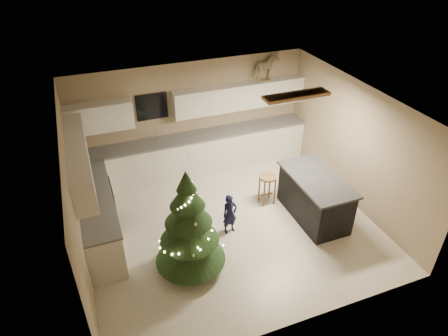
% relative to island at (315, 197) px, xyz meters
% --- Properties ---
extents(ground_plane, '(5.50, 5.50, 0.00)m').
position_rel_island_xyz_m(ground_plane, '(-1.69, 0.35, -0.48)').
color(ground_plane, beige).
extents(room_shell, '(5.52, 5.02, 2.61)m').
position_rel_island_xyz_m(room_shell, '(-1.67, 0.35, 1.27)').
color(room_shell, '#998867').
rests_on(room_shell, ground_plane).
extents(cabinetry, '(5.50, 3.20, 2.00)m').
position_rel_island_xyz_m(cabinetry, '(-2.60, 2.00, 0.28)').
color(cabinetry, silver).
rests_on(cabinetry, ground_plane).
extents(island, '(0.90, 1.70, 0.95)m').
position_rel_island_xyz_m(island, '(0.00, 0.00, 0.00)').
color(island, black).
rests_on(island, ground_plane).
extents(bar_stool, '(0.35, 0.35, 0.67)m').
position_rel_island_xyz_m(bar_stool, '(-0.68, 0.76, 0.03)').
color(bar_stool, brown).
rests_on(bar_stool, ground_plane).
extents(christmas_tree, '(1.27, 1.23, 2.03)m').
position_rel_island_xyz_m(christmas_tree, '(-2.76, -0.44, 0.35)').
color(christmas_tree, '#3F2816').
rests_on(christmas_tree, ground_plane).
extents(toddler, '(0.33, 0.24, 0.85)m').
position_rel_island_xyz_m(toddler, '(-1.77, 0.17, -0.05)').
color(toddler, black).
rests_on(toddler, ground_plane).
extents(rocking_horse, '(0.71, 0.52, 0.57)m').
position_rel_island_xyz_m(rocking_horse, '(0.11, 2.67, 1.81)').
color(rocking_horse, brown).
rests_on(rocking_horse, cabinetry).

